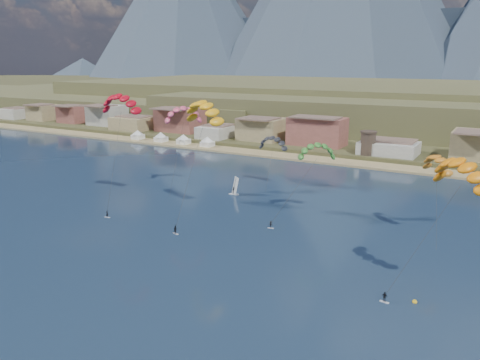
% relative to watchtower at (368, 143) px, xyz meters
% --- Properties ---
extents(ground, '(2400.00, 2400.00, 0.00)m').
position_rel_watchtower_xyz_m(ground, '(-5.00, -114.00, -6.37)').
color(ground, '#0D1C30').
rests_on(ground, ground).
extents(beach, '(2200.00, 12.00, 0.90)m').
position_rel_watchtower_xyz_m(beach, '(-5.00, -8.00, -6.12)').
color(beach, tan).
rests_on(beach, ground).
extents(land, '(2200.00, 900.00, 4.00)m').
position_rel_watchtower_xyz_m(land, '(-5.00, 446.00, -6.37)').
color(land, brown).
rests_on(land, ground).
extents(foothills, '(940.00, 210.00, 18.00)m').
position_rel_watchtower_xyz_m(foothills, '(17.39, 118.47, 2.71)').
color(foothills, brown).
rests_on(foothills, ground).
extents(town, '(400.00, 24.00, 12.00)m').
position_rel_watchtower_xyz_m(town, '(-45.00, 8.00, 1.63)').
color(town, beige).
rests_on(town, ground).
extents(watchtower, '(5.82, 5.82, 8.60)m').
position_rel_watchtower_xyz_m(watchtower, '(0.00, 0.00, 0.00)').
color(watchtower, '#47382D').
rests_on(watchtower, ground).
extents(beach_tents, '(43.40, 6.40, 5.00)m').
position_rel_watchtower_xyz_m(beach_tents, '(-81.25, -8.00, -2.66)').
color(beach_tents, white).
rests_on(beach_tents, ground).
extents(kitesurfer_red, '(11.27, 14.10, 28.87)m').
position_rel_watchtower_xyz_m(kitesurfer_red, '(-38.08, -82.14, 19.18)').
color(kitesurfer_red, silver).
rests_on(kitesurfer_red, ground).
extents(kitesurfer_yellow, '(12.70, 18.36, 28.51)m').
position_rel_watchtower_xyz_m(kitesurfer_yellow, '(-15.14, -80.41, 18.20)').
color(kitesurfer_yellow, silver).
rests_on(kitesurfer_yellow, ground).
extents(kitesurfer_orange, '(14.00, 12.30, 23.22)m').
position_rel_watchtower_xyz_m(kitesurfer_orange, '(39.15, -94.71, 13.65)').
color(kitesurfer_orange, silver).
rests_on(kitesurfer_orange, ground).
extents(kitesurfer_green, '(10.53, 16.21, 19.88)m').
position_rel_watchtower_xyz_m(kitesurfer_green, '(7.24, -69.15, 9.44)').
color(kitesurfer_green, silver).
rests_on(kitesurfer_green, ground).
extents(distant_kite_pink, '(10.36, 9.87, 24.55)m').
position_rel_watchtower_xyz_m(distant_kite_pink, '(-32.50, -64.68, 15.18)').
color(distant_kite_pink, '#262626').
rests_on(distant_kite_pink, ground).
extents(distant_kite_dark, '(9.02, 5.82, 16.24)m').
position_rel_watchtower_xyz_m(distant_kite_dark, '(-13.63, -48.67, 6.68)').
color(distant_kite_dark, '#262626').
rests_on(distant_kite_dark, ground).
extents(distant_kite_orange, '(7.79, 8.25, 18.53)m').
position_rel_watchtower_xyz_m(distant_kite_orange, '(32.48, -68.91, 9.38)').
color(distant_kite_orange, '#262626').
rests_on(distant_kite_orange, ground).
extents(windsurfer, '(2.78, 3.06, 4.75)m').
position_rel_watchtower_xyz_m(windsurfer, '(-18.26, -62.03, -4.86)').
color(windsurfer, silver).
rests_on(windsurfer, ground).
extents(buoy, '(0.72, 0.72, 0.72)m').
position_rel_watchtower_xyz_m(buoy, '(35.21, -99.52, -6.25)').
color(buoy, yellow).
rests_on(buoy, ground).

